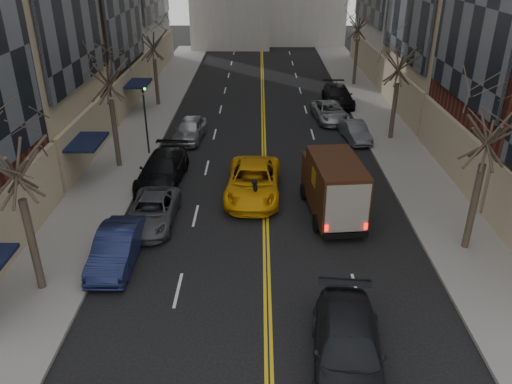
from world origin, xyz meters
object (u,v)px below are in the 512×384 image
(ups_truck, at_px, (333,187))
(observer_sedan, at_px, (348,349))
(taxi, at_px, (253,181))
(pedestrian, at_px, (255,194))

(ups_truck, bearing_deg, observer_sedan, -100.25)
(ups_truck, bearing_deg, taxi, 145.86)
(taxi, xyz_separation_m, pedestrian, (0.13, -1.58, 0.02))
(ups_truck, relative_size, observer_sedan, 1.04)
(observer_sedan, relative_size, taxi, 0.94)
(observer_sedan, height_order, pedestrian, pedestrian)
(ups_truck, xyz_separation_m, observer_sedan, (-0.82, -10.08, -0.78))
(pedestrian, bearing_deg, taxi, 0.88)
(observer_sedan, xyz_separation_m, taxi, (-3.09, 12.21, 0.05))
(observer_sedan, relative_size, pedestrian, 3.29)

